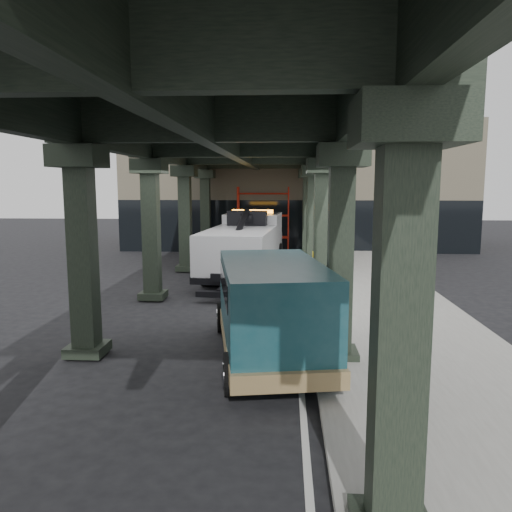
% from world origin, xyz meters
% --- Properties ---
extents(ground, '(90.00, 90.00, 0.00)m').
position_xyz_m(ground, '(0.00, 0.00, 0.00)').
color(ground, black).
rests_on(ground, ground).
extents(sidewalk, '(5.00, 40.00, 0.15)m').
position_xyz_m(sidewalk, '(4.50, 2.00, 0.07)').
color(sidewalk, gray).
rests_on(sidewalk, ground).
extents(lane_stripe, '(0.12, 38.00, 0.01)m').
position_xyz_m(lane_stripe, '(1.70, 2.00, 0.01)').
color(lane_stripe, silver).
rests_on(lane_stripe, ground).
extents(viaduct, '(7.40, 32.00, 6.40)m').
position_xyz_m(viaduct, '(-0.40, 2.00, 5.46)').
color(viaduct, black).
rests_on(viaduct, ground).
extents(building, '(22.00, 10.00, 8.00)m').
position_xyz_m(building, '(2.00, 20.00, 4.00)').
color(building, '#C6B793').
rests_on(building, ground).
extents(scaffolding, '(3.08, 0.88, 4.00)m').
position_xyz_m(scaffolding, '(0.00, 14.64, 2.11)').
color(scaffolding, red).
rests_on(scaffolding, ground).
extents(tow_truck, '(3.36, 9.54, 3.07)m').
position_xyz_m(tow_truck, '(-0.44, 7.01, 1.50)').
color(tow_truck, black).
rests_on(tow_truck, ground).
extents(towed_van, '(3.17, 6.15, 2.38)m').
position_xyz_m(towed_van, '(1.01, -4.02, 1.28)').
color(towed_van, '#133C45').
rests_on(towed_van, ground).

